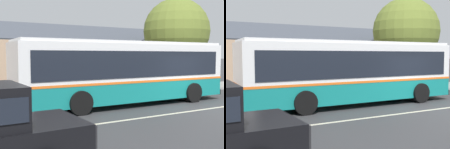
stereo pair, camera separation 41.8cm
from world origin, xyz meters
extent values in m
plane|color=#38383A|center=(0.00, 0.00, 0.00)|extent=(300.00, 300.00, 0.00)
cube|color=gray|center=(0.00, 6.00, 0.07)|extent=(60.00, 3.00, 0.15)
cube|color=beige|center=(0.00, 0.00, 0.00)|extent=(60.00, 0.16, 0.01)
cube|color=tan|center=(-2.86, 13.61, 1.69)|extent=(27.08, 8.72, 3.38)
cube|color=#424751|center=(-2.86, 11.43, 4.14)|extent=(27.68, 4.41, 1.67)
cube|color=#424751|center=(-2.86, 15.79, 4.14)|extent=(27.68, 4.41, 1.67)
cube|color=black|center=(-6.02, 9.22, 1.86)|extent=(1.10, 0.06, 1.30)
cube|color=black|center=(0.30, 9.22, 1.86)|extent=(1.10, 0.06, 1.30)
cube|color=black|center=(6.62, 9.22, 1.86)|extent=(1.10, 0.06, 1.30)
cube|color=#4C3323|center=(1.20, 9.22, 1.05)|extent=(1.00, 0.06, 2.10)
cube|color=#147F7A|center=(-2.45, 2.90, 0.72)|extent=(10.78, 2.50, 0.90)
cube|color=orange|center=(-2.45, 2.90, 1.22)|extent=(10.80, 2.52, 0.10)
cube|color=white|center=(-2.45, 2.90, 2.12)|extent=(10.78, 2.50, 1.70)
cube|color=white|center=(-2.45, 2.90, 3.03)|extent=(10.56, 2.38, 0.12)
cube|color=black|center=(-2.45, 4.16, 2.02)|extent=(9.91, 0.03, 1.20)
cube|color=black|center=(-2.45, 1.64, 2.02)|extent=(9.91, 0.03, 1.20)
cube|color=black|center=(2.96, 2.90, 2.02)|extent=(0.04, 2.20, 1.20)
cube|color=black|center=(2.96, 2.90, 2.83)|extent=(0.04, 1.75, 0.24)
cube|color=black|center=(2.98, 2.90, 0.40)|extent=(0.08, 2.50, 0.28)
cube|color=#197233|center=(-3.80, 4.17, 0.72)|extent=(3.02, 0.03, 0.63)
cube|color=black|center=(1.75, 4.17, 1.45)|extent=(0.90, 0.03, 2.34)
cylinder|color=black|center=(0.89, 4.15, 0.50)|extent=(1.00, 0.28, 1.00)
cylinder|color=black|center=(0.89, 1.65, 0.50)|extent=(1.00, 0.28, 1.00)
cylinder|color=black|center=(-5.41, 4.15, 0.50)|extent=(1.00, 0.28, 1.00)
cylinder|color=black|center=(-5.41, 1.65, 0.50)|extent=(1.00, 0.28, 1.00)
cube|color=#232326|center=(-7.50, -2.92, 0.73)|extent=(0.13, 1.75, 0.59)
cube|color=silver|center=(-7.51, -2.31, 0.85)|extent=(0.07, 0.24, 0.16)
cube|color=silver|center=(-7.47, -3.54, 0.85)|extent=(0.07, 0.24, 0.16)
cylinder|color=black|center=(-8.58, -2.00, 0.38)|extent=(0.77, 0.28, 0.76)
cylinder|color=#4C3828|center=(4.51, 6.91, 1.31)|extent=(0.38, 0.38, 2.62)
sphere|color=olive|center=(4.51, 6.91, 4.18)|extent=(4.80, 4.80, 4.80)
cylinder|color=gray|center=(4.20, 5.00, 1.35)|extent=(0.07, 0.07, 2.40)
cube|color=#1959A5|center=(4.20, 4.98, 2.30)|extent=(0.36, 0.03, 0.48)
camera|label=1|loc=(-9.94, -8.72, 2.44)|focal=45.00mm
camera|label=2|loc=(-9.57, -8.92, 2.44)|focal=45.00mm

